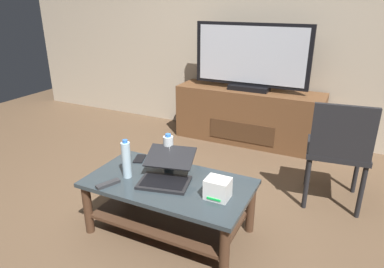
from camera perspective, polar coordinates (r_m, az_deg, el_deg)
ground_plane at (r=2.54m, az=-6.66°, el=-15.53°), size 7.68×7.68×0.00m
back_wall at (r=4.05m, az=10.29°, el=19.45°), size 6.40×0.12×2.80m
coffee_table at (r=2.37m, az=-3.83°, el=-10.45°), size 1.10×0.60×0.39m
media_cabinet at (r=3.91m, az=9.25°, el=3.01°), size 1.60×0.44×0.60m
television at (r=3.74m, az=9.74°, el=12.23°), size 1.23×0.20×0.70m
dining_chair at (r=2.78m, az=23.13°, el=-2.12°), size 0.49×0.49×0.85m
laptop at (r=2.30m, az=-4.22°, el=-6.28°), size 0.40×0.44×0.17m
router_box at (r=2.10m, az=4.29°, el=-9.00°), size 0.15×0.12×0.13m
water_bottle_near at (r=2.34m, az=-10.84°, el=-4.19°), size 0.06×0.06×0.27m
water_bottle_far at (r=2.47m, az=-4.01°, el=-2.76°), size 0.07×0.07×0.24m
cell_phone at (r=2.63m, az=-8.69°, el=-4.07°), size 0.11×0.16×0.01m
tv_remote at (r=2.32m, az=-13.77°, el=-8.05°), size 0.10×0.16×0.02m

